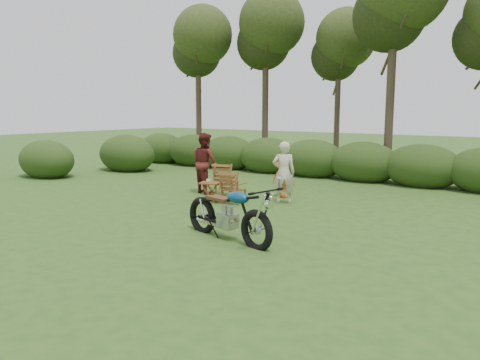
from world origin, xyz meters
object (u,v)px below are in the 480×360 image
Objects in this scene: cup at (208,181)px; child at (283,197)px; side_table at (210,192)px; adult_a at (283,203)px; lawn_chair_right at (234,203)px; adult_b at (205,193)px; motorcycle at (228,239)px; lawn_chair_left at (227,195)px.

cup is 2.29m from child.
adult_a is at bearing 33.92° from side_table.
adult_b is (-1.65, 0.77, 0.00)m from lawn_chair_right.
adult_b is at bearing -33.36° from adult_a.
motorcycle is 3.82m from adult_a.
child is at bearing 54.68° from cup.
cup reaches higher than lawn_chair_right.
cup is 2.12m from adult_a.
side_table is (0.32, -1.18, 0.28)m from lawn_chair_left.
cup is 0.06× the size of adult_b.
child is (-0.41, 0.68, 0.00)m from adult_a.
lawn_chair_left is 0.75m from adult_b.
child reaches higher than lawn_chair_right.
lawn_chair_left reaches higher than lawn_chair_right.
adult_a is at bearing 164.94° from lawn_chair_left.
cup is (-0.62, -0.33, 0.60)m from lawn_chair_right.
cup is (-0.04, -0.01, 0.32)m from side_table.
adult_a is 0.79m from child.
adult_b reaches higher than adult_a.
motorcycle is at bearing 114.38° from lawn_chair_left.
adult_a reaches higher than side_table.
adult_a reaches higher than lawn_chair_right.
lawn_chair_right is 1.34m from adult_a.
side_table is (-2.58, 2.59, 0.28)m from motorcycle.
motorcycle is 2.40× the size of lawn_chair_left.
adult_a is at bearing 116.41° from motorcycle.
adult_a is at bearing -158.15° from adult_b.
adult_b is at bearing 134.47° from side_table.
cup is 0.10× the size of child.
cup reaches higher than lawn_chair_left.
lawn_chair_right is 1.82m from adult_b.
lawn_chair_left is at bearing 105.27° from side_table.
side_table is 2.20m from child.
side_table is 4.85× the size of cup.
adult_b is at bearing 133.06° from cup.
lawn_chair_left is at bearing -35.71° from adult_a.
motorcycle is 4.12× the size of side_table.
cup reaches higher than child.
motorcycle is at bearing -44.61° from cup.
cup is at bearing 58.02° from child.
adult_b is at bearing 20.22° from child.
lawn_chair_right is 1.58× the size of side_table.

